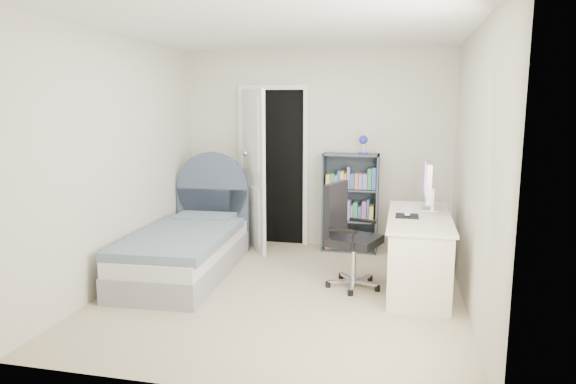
% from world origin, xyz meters
% --- Properties ---
extents(room_shell, '(3.50, 3.70, 2.60)m').
position_xyz_m(room_shell, '(0.00, 0.00, 1.25)').
color(room_shell, tan).
rests_on(room_shell, ground).
extents(door, '(0.92, 0.70, 2.06)m').
position_xyz_m(door, '(-0.66, 1.56, 1.03)').
color(door, black).
rests_on(door, ground).
extents(bed, '(1.04, 2.05, 1.24)m').
position_xyz_m(bed, '(-1.17, 0.38, 0.28)').
color(bed, gray).
rests_on(bed, ground).
extents(nightstand, '(0.44, 0.44, 0.64)m').
position_xyz_m(nightstand, '(-1.29, 1.58, 0.42)').
color(nightstand, '#CDB97E').
rests_on(nightstand, ground).
extents(floor_lamp, '(0.18, 0.18, 1.25)m').
position_xyz_m(floor_lamp, '(-0.87, 1.48, 0.51)').
color(floor_lamp, silver).
rests_on(floor_lamp, ground).
extents(bookcase, '(0.68, 0.29, 1.45)m').
position_xyz_m(bookcase, '(0.48, 1.61, 0.56)').
color(bookcase, '#3C4751').
rests_on(bookcase, ground).
extents(desk, '(0.60, 1.51, 1.24)m').
position_xyz_m(desk, '(1.28, 0.46, 0.40)').
color(desk, '#F1E6CA').
rests_on(desk, ground).
extents(office_chair, '(0.59, 0.60, 1.05)m').
position_xyz_m(office_chair, '(0.57, 0.35, 0.58)').
color(office_chair, silver).
rests_on(office_chair, ground).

